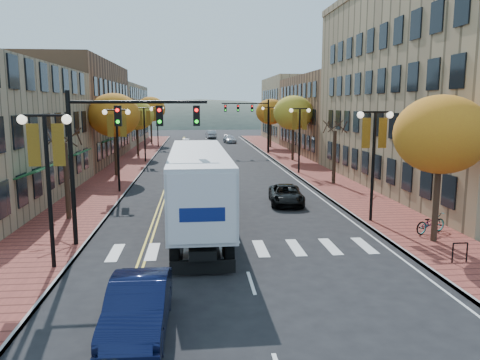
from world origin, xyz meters
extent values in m
plane|color=black|center=(0.00, 0.00, 0.00)|extent=(200.00, 200.00, 0.00)
cube|color=brown|center=(-9.00, 32.50, 0.07)|extent=(4.00, 85.00, 0.15)
cube|color=brown|center=(9.00, 32.50, 0.07)|extent=(4.00, 85.00, 0.15)
cube|color=brown|center=(-17.00, 36.00, 5.50)|extent=(12.00, 24.00, 11.00)
cube|color=#9E8966|center=(-17.00, 61.00, 4.75)|extent=(12.00, 26.00, 9.50)
cube|color=#997F5B|center=(18.50, 16.00, 7.50)|extent=(15.00, 28.00, 15.00)
cube|color=brown|center=(18.50, 42.00, 5.00)|extent=(15.00, 24.00, 10.00)
cube|color=#9E8966|center=(18.50, 64.00, 5.50)|extent=(15.00, 20.00, 11.00)
cylinder|color=#382619|center=(-9.00, 8.00, 2.25)|extent=(0.28, 0.28, 4.20)
cylinder|color=#382619|center=(-9.00, 24.00, 2.60)|extent=(0.28, 0.28, 4.90)
ellipsoid|color=orange|center=(-9.00, 24.00, 5.46)|extent=(4.48, 4.48, 3.81)
cylinder|color=#382619|center=(-9.00, 40.00, 2.42)|extent=(0.28, 0.28, 4.55)
ellipsoid|color=gold|center=(-9.00, 40.00, 5.07)|extent=(4.16, 4.16, 3.54)
cylinder|color=#382619|center=(-9.00, 58.00, 2.67)|extent=(0.28, 0.28, 5.04)
ellipsoid|color=orange|center=(-9.00, 58.00, 5.62)|extent=(4.61, 4.61, 3.92)
cylinder|color=#382619|center=(9.00, 2.00, 2.42)|extent=(0.28, 0.28, 4.55)
ellipsoid|color=orange|center=(9.00, 2.00, 5.07)|extent=(4.16, 4.16, 3.54)
cylinder|color=#382619|center=(9.00, 18.00, 2.25)|extent=(0.28, 0.28, 4.20)
cylinder|color=#382619|center=(9.00, 34.00, 2.60)|extent=(0.28, 0.28, 4.90)
ellipsoid|color=gold|center=(9.00, 34.00, 5.46)|extent=(4.48, 4.48, 3.81)
cylinder|color=#382619|center=(9.00, 50.00, 2.53)|extent=(0.28, 0.28, 4.76)
ellipsoid|color=orange|center=(9.00, 50.00, 5.30)|extent=(4.35, 4.35, 3.70)
cylinder|color=black|center=(-7.50, 0.00, 3.00)|extent=(0.16, 0.16, 6.00)
cylinder|color=black|center=(-7.50, 0.00, 6.00)|extent=(1.60, 0.10, 0.10)
sphere|color=#FFF2CC|center=(-8.30, 0.00, 5.85)|extent=(0.36, 0.36, 0.36)
sphere|color=#FFF2CC|center=(-6.70, 0.00, 5.85)|extent=(0.36, 0.36, 0.36)
cube|color=orange|center=(-7.95, 0.00, 4.90)|extent=(0.45, 0.03, 1.60)
cube|color=orange|center=(-7.05, 0.00, 4.90)|extent=(0.45, 0.03, 1.60)
cylinder|color=black|center=(-7.50, 16.00, 3.00)|extent=(0.16, 0.16, 6.00)
cylinder|color=black|center=(-7.50, 16.00, 6.00)|extent=(1.60, 0.10, 0.10)
sphere|color=#FFF2CC|center=(-8.30, 16.00, 5.85)|extent=(0.36, 0.36, 0.36)
sphere|color=#FFF2CC|center=(-6.70, 16.00, 5.85)|extent=(0.36, 0.36, 0.36)
cube|color=orange|center=(-7.95, 16.00, 4.90)|extent=(0.45, 0.03, 1.60)
cube|color=orange|center=(-7.05, 16.00, 4.90)|extent=(0.45, 0.03, 1.60)
cylinder|color=black|center=(-7.50, 34.00, 3.00)|extent=(0.16, 0.16, 6.00)
cylinder|color=black|center=(-7.50, 34.00, 6.00)|extent=(1.60, 0.10, 0.10)
sphere|color=#FFF2CC|center=(-8.30, 34.00, 5.85)|extent=(0.36, 0.36, 0.36)
sphere|color=#FFF2CC|center=(-6.70, 34.00, 5.85)|extent=(0.36, 0.36, 0.36)
cube|color=orange|center=(-7.95, 34.00, 4.90)|extent=(0.45, 0.03, 1.60)
cube|color=orange|center=(-7.05, 34.00, 4.90)|extent=(0.45, 0.03, 1.60)
cylinder|color=black|center=(-7.50, 52.00, 3.00)|extent=(0.16, 0.16, 6.00)
cylinder|color=black|center=(-7.50, 52.00, 6.00)|extent=(1.60, 0.10, 0.10)
sphere|color=#FFF2CC|center=(-8.30, 52.00, 5.85)|extent=(0.36, 0.36, 0.36)
sphere|color=#FFF2CC|center=(-6.70, 52.00, 5.85)|extent=(0.36, 0.36, 0.36)
cube|color=orange|center=(-7.95, 52.00, 4.90)|extent=(0.45, 0.03, 1.60)
cube|color=orange|center=(-7.05, 52.00, 4.90)|extent=(0.45, 0.03, 1.60)
cylinder|color=black|center=(7.50, 6.00, 3.00)|extent=(0.16, 0.16, 6.00)
cylinder|color=black|center=(7.50, 6.00, 6.00)|extent=(1.60, 0.10, 0.10)
sphere|color=#FFF2CC|center=(6.70, 6.00, 5.85)|extent=(0.36, 0.36, 0.36)
sphere|color=#FFF2CC|center=(8.30, 6.00, 5.85)|extent=(0.36, 0.36, 0.36)
cube|color=orange|center=(7.05, 6.00, 4.90)|extent=(0.45, 0.03, 1.60)
cube|color=orange|center=(7.95, 6.00, 4.90)|extent=(0.45, 0.03, 1.60)
cylinder|color=black|center=(7.50, 24.00, 3.00)|extent=(0.16, 0.16, 6.00)
cylinder|color=black|center=(7.50, 24.00, 6.00)|extent=(1.60, 0.10, 0.10)
sphere|color=#FFF2CC|center=(6.70, 24.00, 5.85)|extent=(0.36, 0.36, 0.36)
sphere|color=#FFF2CC|center=(8.30, 24.00, 5.85)|extent=(0.36, 0.36, 0.36)
cube|color=orange|center=(7.05, 24.00, 4.90)|extent=(0.45, 0.03, 1.60)
cube|color=orange|center=(7.95, 24.00, 4.90)|extent=(0.45, 0.03, 1.60)
cylinder|color=black|center=(7.50, 42.00, 3.00)|extent=(0.16, 0.16, 6.00)
cylinder|color=black|center=(7.50, 42.00, 6.00)|extent=(1.60, 0.10, 0.10)
sphere|color=#FFF2CC|center=(6.70, 42.00, 5.85)|extent=(0.36, 0.36, 0.36)
sphere|color=#FFF2CC|center=(8.30, 42.00, 5.85)|extent=(0.36, 0.36, 0.36)
cube|color=orange|center=(7.05, 42.00, 4.90)|extent=(0.45, 0.03, 1.60)
cube|color=orange|center=(7.95, 42.00, 4.90)|extent=(0.45, 0.03, 1.60)
cylinder|color=black|center=(-7.40, 3.00, 3.50)|extent=(0.20, 0.20, 7.00)
cylinder|color=black|center=(-4.40, 3.00, 6.50)|extent=(6.00, 0.14, 0.14)
cube|color=black|center=(-5.30, 3.00, 5.90)|extent=(0.30, 0.25, 0.90)
sphere|color=#FF0C0C|center=(-5.30, 2.86, 6.15)|extent=(0.16, 0.16, 0.16)
cube|color=black|center=(-3.50, 3.00, 5.90)|extent=(0.30, 0.25, 0.90)
sphere|color=#FF0C0C|center=(-3.50, 2.86, 6.15)|extent=(0.16, 0.16, 0.16)
cube|color=black|center=(-1.88, 3.00, 5.90)|extent=(0.30, 0.25, 0.90)
sphere|color=#FF0C0C|center=(-1.88, 2.86, 6.15)|extent=(0.16, 0.16, 0.16)
cylinder|color=black|center=(7.40, 42.00, 3.50)|extent=(0.20, 0.20, 7.00)
cylinder|color=black|center=(4.40, 42.00, 6.50)|extent=(6.00, 0.14, 0.14)
cube|color=black|center=(5.30, 42.00, 5.90)|extent=(0.30, 0.25, 0.90)
sphere|color=#FF0C0C|center=(5.30, 41.86, 6.15)|extent=(0.16, 0.16, 0.16)
cube|color=black|center=(3.50, 42.00, 5.90)|extent=(0.30, 0.25, 0.90)
sphere|color=#FF0C0C|center=(3.50, 41.86, 6.15)|extent=(0.16, 0.16, 0.16)
cube|color=black|center=(1.88, 42.00, 5.90)|extent=(0.30, 0.25, 0.90)
sphere|color=#FF0C0C|center=(1.88, 41.86, 6.15)|extent=(0.16, 0.16, 0.16)
cube|color=black|center=(-1.83, 5.20, 0.88)|extent=(1.22, 13.43, 0.36)
cube|color=silver|center=(-1.83, 5.20, 2.68)|extent=(2.87, 13.46, 2.89)
cube|color=black|center=(-1.94, 13.46, 1.70)|extent=(2.62, 3.13, 2.58)
cylinder|color=black|center=(-2.84, -0.18, 0.52)|extent=(0.38, 1.04, 1.03)
cylinder|color=black|center=(-0.67, -0.15, 0.52)|extent=(0.38, 1.04, 1.03)
cylinder|color=black|center=(-2.86, 1.06, 0.52)|extent=(0.38, 1.04, 1.03)
cylinder|color=black|center=(-0.69, 1.09, 0.52)|extent=(0.38, 1.04, 1.03)
cylinder|color=black|center=(-3.01, 12.21, 0.52)|extent=(0.38, 1.04, 1.03)
cylinder|color=black|center=(-0.84, 12.24, 0.52)|extent=(0.38, 1.04, 1.03)
cylinder|color=black|center=(-3.04, 14.48, 0.52)|extent=(0.38, 1.04, 1.03)
cylinder|color=black|center=(-0.87, 14.51, 0.52)|extent=(0.38, 1.04, 1.03)
imported|color=black|center=(-3.62, -5.37, 0.77)|extent=(1.67, 4.68, 1.53)
imported|color=black|center=(3.85, 11.27, 0.62)|extent=(2.47, 4.63, 1.24)
imported|color=white|center=(-3.41, 53.03, 0.67)|extent=(1.69, 3.96, 1.33)
imported|color=#B0B0B8|center=(3.71, 59.80, 0.62)|extent=(2.21, 4.47, 1.25)
imported|color=#A7A7AE|center=(0.91, 70.54, 0.76)|extent=(2.07, 4.75, 1.52)
imported|color=gray|center=(9.47, 3.26, 0.66)|extent=(2.04, 1.38, 1.01)
camera|label=1|loc=(-1.93, -18.02, 6.41)|focal=35.00mm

